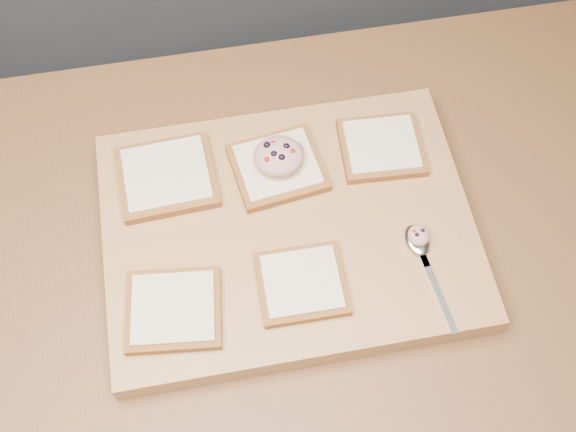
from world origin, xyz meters
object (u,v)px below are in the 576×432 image
Objects in this scene: tuna_salad_dollop at (279,156)px; spoon at (420,248)px; cutting_board at (288,230)px; bread_far_center at (278,167)px.

spoon is (0.16, -0.15, -0.03)m from tuna_salad_dollop.
spoon reaches higher than cutting_board.
bread_far_center is at bearing 136.51° from spoon.
tuna_salad_dollop reaches higher than cutting_board.
cutting_board is 3.13× the size of spoon.
cutting_board is at bearing 157.18° from spoon.
bread_far_center is 0.85× the size of spoon.
cutting_board is 0.10m from tuna_salad_dollop.
tuna_salad_dollop is 0.22m from spoon.
tuna_salad_dollop is at bearing 88.15° from cutting_board.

